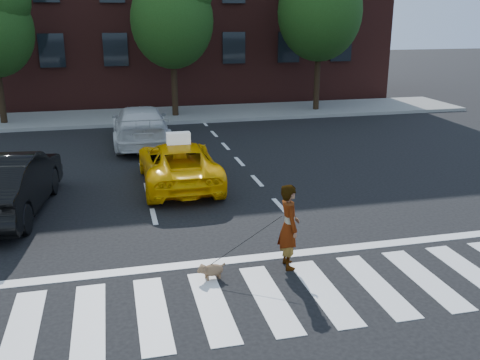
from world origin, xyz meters
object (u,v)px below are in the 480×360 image
at_px(tree_right, 321,1).
at_px(woman, 289,226).
at_px(tree_mid, 173,10).
at_px(dog, 211,270).
at_px(white_suv, 141,125).
at_px(black_sedan, 7,183).
at_px(taxi, 178,163).

relative_size(tree_right, woman, 4.62).
relative_size(tree_mid, tree_right, 0.92).
height_order(tree_mid, woman, tree_mid).
xyz_separation_m(woman, dog, (-1.55, -0.16, -0.65)).
height_order(woman, dog, woman).
bearing_deg(white_suv, woman, 101.79).
height_order(white_suv, dog, white_suv).
bearing_deg(dog, tree_right, 52.55).
bearing_deg(tree_mid, black_sedan, -115.67).
height_order(tree_mid, white_suv, tree_mid).
distance_m(white_suv, woman, 11.14).
relative_size(black_sedan, white_suv, 0.96).
bearing_deg(tree_mid, white_suv, -111.33).
height_order(tree_right, black_sedan, tree_right).
distance_m(tree_right, black_sedan, 17.60).
distance_m(black_sedan, dog, 6.18).
xyz_separation_m(black_sedan, dog, (4.15, -4.54, -0.60)).
bearing_deg(tree_right, taxi, -128.87).
distance_m(tree_mid, woman, 16.40).
xyz_separation_m(taxi, dog, (-0.18, -5.88, -0.44)).
distance_m(taxi, black_sedan, 4.54).
bearing_deg(tree_right, black_sedan, -137.42).
bearing_deg(woman, tree_right, -20.20).
xyz_separation_m(tree_right, woman, (-6.83, -15.90, -4.43)).
height_order(tree_right, woman, tree_right).
height_order(black_sedan, dog, black_sedan).
xyz_separation_m(tree_right, black_sedan, (-12.53, -11.52, -4.48)).
bearing_deg(white_suv, black_sedan, 62.16).
height_order(taxi, dog, taxi).
bearing_deg(dog, tree_mid, 75.19).
bearing_deg(dog, taxi, 78.35).
height_order(taxi, black_sedan, black_sedan).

